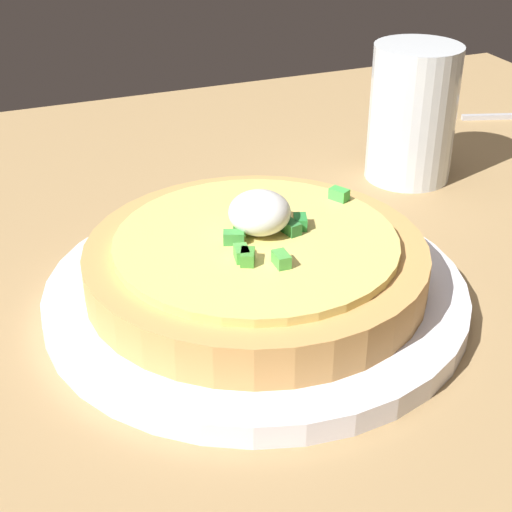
{
  "coord_description": "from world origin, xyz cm",
  "views": [
    {
      "loc": [
        -13.21,
        -49.6,
        30.07
      ],
      "look_at": [
        2.79,
        -9.92,
        5.5
      ],
      "focal_mm": 54.74,
      "sensor_mm": 36.0,
      "label": 1
    }
  ],
  "objects": [
    {
      "name": "dining_table",
      "position": [
        0.0,
        0.0,
        1.01
      ],
      "size": [
        107.45,
        69.03,
        2.01
      ],
      "primitive_type": "cube",
      "color": "#9E7E51",
      "rests_on": "ground"
    },
    {
      "name": "plate",
      "position": [
        2.79,
        -9.92,
        2.76
      ],
      "size": [
        27.18,
        27.18,
        1.49
      ],
      "primitive_type": "cylinder",
      "color": "white",
      "rests_on": "dining_table"
    },
    {
      "name": "pizza",
      "position": [
        2.81,
        -9.9,
        5.17
      ],
      "size": [
        21.73,
        21.73,
        5.99
      ],
      "color": "tan",
      "rests_on": "plate"
    },
    {
      "name": "cup_near",
      "position": [
        22.62,
        3.94,
        7.16
      ],
      "size": [
        7.34,
        7.34,
        11.5
      ],
      "color": "silver",
      "rests_on": "dining_table"
    }
  ]
}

